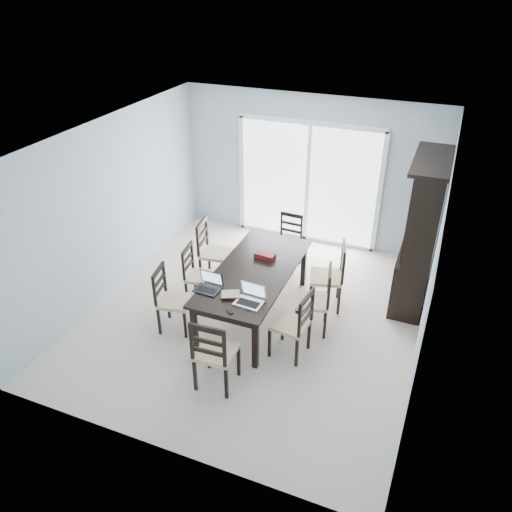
{
  "coord_description": "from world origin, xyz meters",
  "views": [
    {
      "loc": [
        2.18,
        -5.35,
        4.4
      ],
      "look_at": [
        0.03,
        0.0,
        0.98
      ],
      "focal_mm": 35.0,
      "sensor_mm": 36.0,
      "label": 1
    }
  ],
  "objects_px": {
    "chair_left_near": "(168,292)",
    "chair_right_near": "(298,318)",
    "laptop_dark": "(207,287)",
    "chair_left_mid": "(195,269)",
    "game_box": "(265,256)",
    "chair_left_far": "(210,245)",
    "hot_tub": "(309,193)",
    "chair_right_far": "(334,269)",
    "china_hutch": "(420,236)",
    "laptop_silver": "(249,300)",
    "chair_end_near": "(212,348)",
    "chair_end_far": "(289,235)",
    "chair_right_mid": "(320,293)",
    "cell_phone": "(230,312)",
    "dining_table": "(254,275)"
  },
  "relations": [
    {
      "from": "chair_left_near",
      "to": "dining_table",
      "type": "bearing_deg",
      "value": 114.98
    },
    {
      "from": "chair_right_mid",
      "to": "game_box",
      "type": "xyz_separation_m",
      "value": [
        -0.92,
        0.34,
        0.19
      ]
    },
    {
      "from": "cell_phone",
      "to": "chair_end_far",
      "type": "bearing_deg",
      "value": 126.56
    },
    {
      "from": "hot_tub",
      "to": "laptop_dark",
      "type": "bearing_deg",
      "value": -92.17
    },
    {
      "from": "chair_left_mid",
      "to": "chair_end_far",
      "type": "distance_m",
      "value": 1.76
    },
    {
      "from": "chair_end_near",
      "to": "cell_phone",
      "type": "height_order",
      "value": "chair_end_near"
    },
    {
      "from": "china_hutch",
      "to": "laptop_silver",
      "type": "relative_size",
      "value": 6.18
    },
    {
      "from": "chair_left_mid",
      "to": "cell_phone",
      "type": "xyz_separation_m",
      "value": [
        1.01,
        -1.0,
        0.2
      ]
    },
    {
      "from": "chair_left_mid",
      "to": "chair_right_far",
      "type": "distance_m",
      "value": 2.0
    },
    {
      "from": "chair_left_mid",
      "to": "chair_right_near",
      "type": "relative_size",
      "value": 0.93
    },
    {
      "from": "china_hutch",
      "to": "chair_end_near",
      "type": "bearing_deg",
      "value": -124.76
    },
    {
      "from": "chair_right_near",
      "to": "laptop_dark",
      "type": "height_order",
      "value": "chair_right_near"
    },
    {
      "from": "laptop_silver",
      "to": "game_box",
      "type": "xyz_separation_m",
      "value": [
        -0.21,
        1.11,
        -0.02
      ]
    },
    {
      "from": "chair_left_near",
      "to": "chair_right_mid",
      "type": "height_order",
      "value": "chair_right_mid"
    },
    {
      "from": "chair_left_near",
      "to": "china_hutch",
      "type": "bearing_deg",
      "value": 112.4
    },
    {
      "from": "chair_left_far",
      "to": "cell_phone",
      "type": "bearing_deg",
      "value": 26.82
    },
    {
      "from": "china_hutch",
      "to": "chair_end_far",
      "type": "xyz_separation_m",
      "value": [
        -2.02,
        0.25,
        -0.52
      ]
    },
    {
      "from": "chair_left_mid",
      "to": "game_box",
      "type": "bearing_deg",
      "value": 102.6
    },
    {
      "from": "dining_table",
      "to": "chair_left_mid",
      "type": "xyz_separation_m",
      "value": [
        -0.93,
        0.01,
        -0.12
      ]
    },
    {
      "from": "china_hutch",
      "to": "chair_right_far",
      "type": "xyz_separation_m",
      "value": [
        -1.05,
        -0.62,
        -0.44
      ]
    },
    {
      "from": "laptop_dark",
      "to": "game_box",
      "type": "bearing_deg",
      "value": 71.36
    },
    {
      "from": "chair_end_near",
      "to": "cell_phone",
      "type": "relative_size",
      "value": 11.02
    },
    {
      "from": "chair_right_mid",
      "to": "game_box",
      "type": "relative_size",
      "value": 3.93
    },
    {
      "from": "chair_left_far",
      "to": "cell_phone",
      "type": "relative_size",
      "value": 10.93
    },
    {
      "from": "cell_phone",
      "to": "chair_right_mid",
      "type": "bearing_deg",
      "value": 84.47
    },
    {
      "from": "chair_right_near",
      "to": "hot_tub",
      "type": "xyz_separation_m",
      "value": [
        -1.05,
        4.02,
        -0.11
      ]
    },
    {
      "from": "chair_left_near",
      "to": "chair_right_near",
      "type": "bearing_deg",
      "value": 82.4
    },
    {
      "from": "chair_end_near",
      "to": "chair_end_far",
      "type": "relative_size",
      "value": 1.12
    },
    {
      "from": "china_hutch",
      "to": "game_box",
      "type": "relative_size",
      "value": 7.65
    },
    {
      "from": "chair_end_near",
      "to": "cell_phone",
      "type": "xyz_separation_m",
      "value": [
        -0.02,
        0.53,
        0.14
      ]
    },
    {
      "from": "dining_table",
      "to": "laptop_dark",
      "type": "bearing_deg",
      "value": -119.29
    },
    {
      "from": "cell_phone",
      "to": "chair_end_near",
      "type": "bearing_deg",
      "value": -52.58
    },
    {
      "from": "china_hutch",
      "to": "chair_end_far",
      "type": "height_order",
      "value": "china_hutch"
    },
    {
      "from": "chair_right_mid",
      "to": "chair_end_near",
      "type": "bearing_deg",
      "value": 137.94
    },
    {
      "from": "chair_left_far",
      "to": "hot_tub",
      "type": "relative_size",
      "value": 0.58
    },
    {
      "from": "chair_end_near",
      "to": "china_hutch",
      "type": "bearing_deg",
      "value": 52.61
    },
    {
      "from": "chair_left_far",
      "to": "chair_end_far",
      "type": "xyz_separation_m",
      "value": [
        1.01,
        0.87,
        -0.06
      ]
    },
    {
      "from": "china_hutch",
      "to": "chair_right_near",
      "type": "distance_m",
      "value": 2.26
    },
    {
      "from": "dining_table",
      "to": "cell_phone",
      "type": "xyz_separation_m",
      "value": [
        0.08,
        -0.99,
        0.08
      ]
    },
    {
      "from": "china_hutch",
      "to": "hot_tub",
      "type": "bearing_deg",
      "value": 135.99
    },
    {
      "from": "laptop_silver",
      "to": "hot_tub",
      "type": "bearing_deg",
      "value": 100.03
    },
    {
      "from": "dining_table",
      "to": "chair_left_far",
      "type": "relative_size",
      "value": 1.9
    },
    {
      "from": "chair_end_far",
      "to": "game_box",
      "type": "distance_m",
      "value": 1.16
    },
    {
      "from": "chair_left_mid",
      "to": "chair_end_near",
      "type": "relative_size",
      "value": 0.89
    },
    {
      "from": "chair_end_near",
      "to": "chair_right_mid",
      "type": "bearing_deg",
      "value": 58.87
    },
    {
      "from": "laptop_silver",
      "to": "chair_right_far",
      "type": "bearing_deg",
      "value": 65.56
    },
    {
      "from": "china_hutch",
      "to": "laptop_dark",
      "type": "xyz_separation_m",
      "value": [
        -2.4,
        -1.93,
        -0.27
      ]
    },
    {
      "from": "laptop_dark",
      "to": "game_box",
      "type": "relative_size",
      "value": 1.15
    },
    {
      "from": "cell_phone",
      "to": "dining_table",
      "type": "bearing_deg",
      "value": 129.46
    },
    {
      "from": "laptop_silver",
      "to": "game_box",
      "type": "height_order",
      "value": "laptop_silver"
    }
  ]
}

